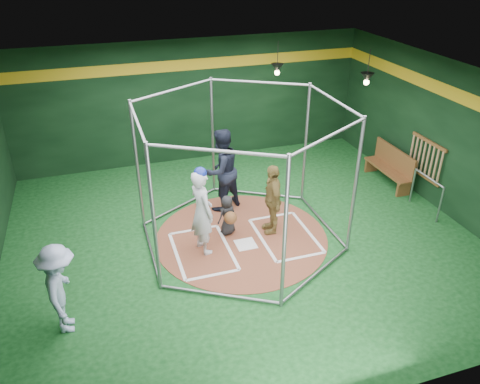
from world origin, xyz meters
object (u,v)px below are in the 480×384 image
object	(u,v)px
visitor_leopard	(272,199)
dugout_bench	(391,165)
umpire	(221,170)
batter_figure	(202,211)

from	to	relation	value
visitor_leopard	dugout_bench	xyz separation A→B (m)	(3.90, 1.23, -0.32)
umpire	batter_figure	bearing A→B (deg)	36.57
batter_figure	dugout_bench	xyz separation A→B (m)	(5.54, 1.48, -0.46)
visitor_leopard	dugout_bench	world-z (taller)	visitor_leopard
umpire	visitor_leopard	bearing A→B (deg)	95.37
umpire	dugout_bench	world-z (taller)	umpire
batter_figure	visitor_leopard	distance (m)	1.66
batter_figure	visitor_leopard	xyz separation A→B (m)	(1.64, 0.25, -0.15)
umpire	dugout_bench	size ratio (longest dim) A/B	1.19
umpire	dugout_bench	xyz separation A→B (m)	(4.67, -0.10, -0.52)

